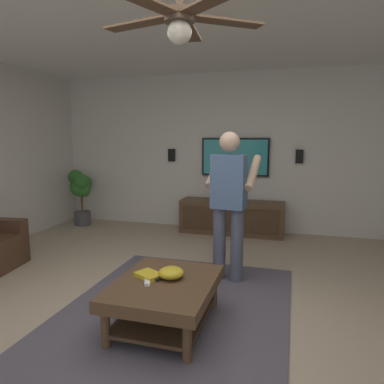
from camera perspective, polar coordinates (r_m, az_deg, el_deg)
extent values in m
plane|color=tan|center=(3.23, -2.80, -20.40)|extent=(7.87, 7.87, 0.00)
cube|color=silver|center=(6.07, 7.39, 6.33)|extent=(0.10, 6.60, 2.65)
cube|color=#514C56|center=(3.35, -3.07, -19.12)|extent=(2.72, 2.03, 0.01)
cube|color=#513823|center=(3.03, -4.41, -15.04)|extent=(1.00, 0.80, 0.10)
cylinder|color=#513823|center=(3.40, 3.49, -16.00)|extent=(0.07, 0.07, 0.30)
cylinder|color=#513823|center=(3.58, -6.90, -14.73)|extent=(0.07, 0.07, 0.30)
cylinder|color=#513823|center=(2.68, -0.80, -23.25)|extent=(0.07, 0.07, 0.30)
cylinder|color=#513823|center=(2.91, -13.81, -20.79)|extent=(0.07, 0.07, 0.30)
cube|color=#452F1E|center=(3.14, -4.35, -19.21)|extent=(0.88, 0.68, 0.03)
cube|color=#513823|center=(5.89, 6.44, -4.06)|extent=(0.44, 1.70, 0.55)
cube|color=#412C1C|center=(5.67, 6.05, -4.55)|extent=(0.01, 1.56, 0.39)
cube|color=black|center=(5.99, 6.99, 5.66)|extent=(0.05, 1.13, 0.64)
cube|color=teal|center=(5.96, 6.95, 5.64)|extent=(0.01, 1.07, 0.58)
cylinder|color=#4C5166|center=(3.92, 7.27, -8.60)|extent=(0.14, 0.14, 0.82)
cylinder|color=#4C5166|center=(3.97, 4.45, -8.32)|extent=(0.14, 0.14, 0.82)
cube|color=slate|center=(3.80, 6.02, 1.69)|extent=(0.26, 0.38, 0.58)
sphere|color=tan|center=(3.77, 6.12, 8.04)|extent=(0.22, 0.22, 0.22)
cylinder|color=tan|center=(3.90, 9.89, 3.13)|extent=(0.48, 0.14, 0.37)
cylinder|color=tan|center=(4.02, 3.75, 3.40)|extent=(0.48, 0.14, 0.37)
cube|color=white|center=(4.16, 7.50, 2.14)|extent=(0.05, 0.05, 0.16)
cylinder|color=#4C4C51|center=(6.77, -17.28, -4.05)|extent=(0.29, 0.29, 0.25)
cylinder|color=brown|center=(6.71, -17.40, -1.34)|extent=(0.04, 0.04, 0.40)
sphere|color=#2D6B28|center=(6.73, -17.17, 1.31)|extent=(0.31, 0.31, 0.31)
sphere|color=#2D6B28|center=(6.63, -17.74, 0.75)|extent=(0.33, 0.33, 0.33)
sphere|color=#2D6B28|center=(6.50, -17.49, 1.65)|extent=(0.27, 0.27, 0.27)
sphere|color=#2D6B28|center=(6.60, -17.23, 0.35)|extent=(0.26, 0.26, 0.26)
sphere|color=#2D6B28|center=(6.75, -18.31, 2.31)|extent=(0.27, 0.27, 0.27)
ellipsoid|color=gold|center=(3.05, -3.38, -12.90)|extent=(0.22, 0.22, 0.10)
cube|color=white|center=(2.99, -7.25, -14.20)|extent=(0.16, 0.10, 0.02)
cube|color=black|center=(3.06, -6.28, -13.59)|extent=(0.12, 0.15, 0.02)
cube|color=gold|center=(3.10, -7.03, -13.21)|extent=(0.24, 0.27, 0.04)
sphere|color=red|center=(5.83, 5.69, -0.33)|extent=(0.22, 0.22, 0.22)
cube|color=black|center=(5.92, 17.01, 5.52)|extent=(0.06, 0.12, 0.22)
cube|color=black|center=(6.28, -3.32, 5.99)|extent=(0.06, 0.12, 0.22)
cylinder|color=#4C3828|center=(2.55, -2.04, 26.61)|extent=(0.20, 0.20, 0.08)
sphere|color=silver|center=(2.52, -2.03, 24.45)|extent=(0.16, 0.16, 0.16)
cube|color=brown|center=(2.85, -0.58, 24.67)|extent=(0.57, 0.18, 0.02)
cube|color=brown|center=(2.72, -8.44, 25.36)|extent=(0.24, 0.57, 0.02)
cube|color=brown|center=(2.33, -7.79, 28.33)|extent=(0.56, 0.32, 0.02)
cube|color=brown|center=(2.31, 3.20, 28.53)|extent=(0.43, 0.52, 0.02)
cube|color=brown|center=(2.66, 5.26, 25.81)|extent=(0.43, 0.52, 0.02)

